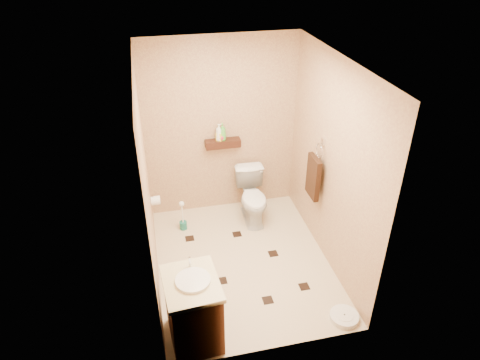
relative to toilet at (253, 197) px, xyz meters
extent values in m
plane|color=beige|center=(-0.33, -0.83, -0.35)|extent=(2.50, 2.50, 0.00)
cube|color=tan|center=(-0.33, 0.42, 0.85)|extent=(2.00, 0.04, 2.40)
cube|color=tan|center=(-0.33, -2.08, 0.85)|extent=(2.00, 0.04, 2.40)
cube|color=tan|center=(-1.33, -0.83, 0.85)|extent=(0.04, 2.50, 2.40)
cube|color=tan|center=(0.67, -0.83, 0.85)|extent=(0.04, 2.50, 2.40)
cube|color=white|center=(-0.33, -0.83, 2.05)|extent=(2.00, 2.50, 0.02)
cube|color=#3C1C10|center=(-0.33, 0.34, 0.67)|extent=(0.46, 0.14, 0.10)
cube|color=black|center=(-0.64, -1.09, -0.34)|extent=(0.11, 0.11, 0.01)
cube|color=black|center=(0.06, -0.77, -0.34)|extent=(0.11, 0.11, 0.01)
cube|color=black|center=(-0.21, -1.49, -0.34)|extent=(0.11, 0.11, 0.01)
cube|color=black|center=(-0.90, -0.25, -0.34)|extent=(0.11, 0.11, 0.01)
cube|color=black|center=(0.25, -1.39, -0.34)|extent=(0.11, 0.11, 0.01)
cube|color=black|center=(-0.29, -0.30, -0.34)|extent=(0.11, 0.11, 0.01)
imported|color=white|center=(0.00, 0.00, 0.00)|extent=(0.41, 0.69, 0.69)
cube|color=brown|center=(-1.03, -1.78, 0.00)|extent=(0.50, 0.60, 0.69)
cube|color=beige|center=(-1.03, -1.78, 0.37)|extent=(0.54, 0.64, 0.04)
cylinder|color=white|center=(-1.01, -1.78, 0.39)|extent=(0.32, 0.32, 0.04)
cylinder|color=silver|center=(-1.01, -1.59, 0.45)|extent=(0.03, 0.03, 0.11)
cylinder|color=white|center=(0.49, -1.90, -0.32)|extent=(0.33, 0.33, 0.05)
cylinder|color=white|center=(0.49, -1.90, -0.29)|extent=(0.18, 0.18, 0.01)
cylinder|color=#1B6F60|center=(-0.95, -0.02, -0.29)|extent=(0.10, 0.10, 0.11)
cylinder|color=white|center=(-0.95, -0.02, -0.09)|extent=(0.02, 0.02, 0.31)
sphere|color=white|center=(-0.95, -0.02, 0.05)|extent=(0.07, 0.07, 0.07)
cube|color=silver|center=(0.65, -0.58, 1.03)|extent=(0.03, 0.06, 0.08)
torus|color=silver|center=(0.62, -0.58, 0.91)|extent=(0.02, 0.19, 0.19)
cube|color=#341E0F|center=(0.58, -0.58, 0.57)|extent=(0.06, 0.30, 0.52)
cylinder|color=white|center=(-1.27, -0.18, 0.25)|extent=(0.11, 0.11, 0.11)
cylinder|color=silver|center=(-1.31, -0.18, 0.31)|extent=(0.04, 0.02, 0.02)
imported|color=white|center=(-0.38, 0.34, 0.84)|extent=(0.10, 0.10, 0.23)
imported|color=yellow|center=(-0.38, 0.34, 0.81)|extent=(0.10, 0.10, 0.16)
imported|color=red|center=(-0.35, 0.34, 0.79)|extent=(0.14, 0.14, 0.13)
imported|color=green|center=(-0.33, 0.34, 0.84)|extent=(0.10, 0.10, 0.23)
camera|label=1|loc=(-1.22, -4.62, 3.15)|focal=32.00mm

